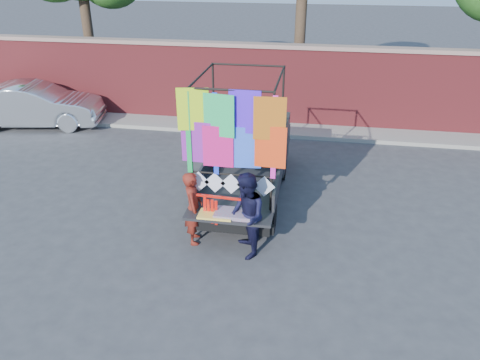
% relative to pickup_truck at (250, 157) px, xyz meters
% --- Properties ---
extents(ground, '(90.00, 90.00, 0.00)m').
position_rel_pickup_truck_xyz_m(ground, '(-0.25, -2.32, -0.78)').
color(ground, '#38383A').
rests_on(ground, ground).
extents(brick_wall, '(30.00, 0.45, 2.61)m').
position_rel_pickup_truck_xyz_m(brick_wall, '(-0.25, 4.68, 0.54)').
color(brick_wall, maroon).
rests_on(brick_wall, ground).
extents(curb, '(30.00, 1.20, 0.12)m').
position_rel_pickup_truck_xyz_m(curb, '(-0.25, 3.98, -0.72)').
color(curb, gray).
rests_on(curb, ground).
extents(pickup_truck, '(1.96, 4.93, 3.10)m').
position_rel_pickup_truck_xyz_m(pickup_truck, '(0.00, 0.00, 0.00)').
color(pickup_truck, black).
rests_on(pickup_truck, ground).
extents(sedan, '(4.46, 2.24, 1.40)m').
position_rel_pickup_truck_xyz_m(sedan, '(-7.57, 3.15, -0.08)').
color(sedan, silver).
rests_on(sedan, ground).
extents(woman, '(0.48, 0.62, 1.51)m').
position_rel_pickup_truck_xyz_m(woman, '(-0.73, -2.56, -0.03)').
color(woman, maroon).
rests_on(woman, ground).
extents(man, '(0.87, 0.98, 1.68)m').
position_rel_pickup_truck_xyz_m(man, '(0.36, -2.83, 0.06)').
color(man, black).
rests_on(man, ground).
extents(streamer_bundle, '(0.87, 0.09, 0.60)m').
position_rel_pickup_truck_xyz_m(streamer_bundle, '(-0.28, -2.71, 0.16)').
color(streamer_bundle, red).
rests_on(streamer_bundle, ground).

